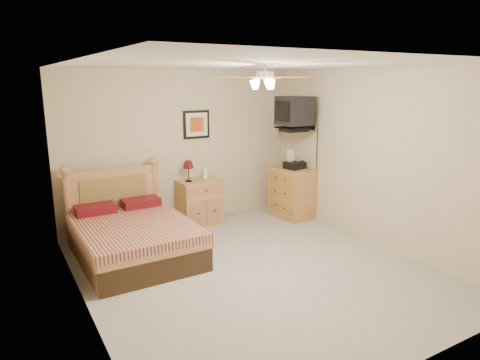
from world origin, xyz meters
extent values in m
plane|color=#9C988D|center=(0.00, 0.00, 0.00)|extent=(4.50, 4.50, 0.00)
cube|color=white|center=(0.00, 0.00, 2.50)|extent=(4.00, 4.50, 0.04)
cube|color=#C6B391|center=(0.00, 2.25, 1.25)|extent=(4.00, 0.04, 2.50)
cube|color=#C6B391|center=(0.00, -2.25, 1.25)|extent=(4.00, 0.04, 2.50)
cube|color=#C6B391|center=(-2.00, 0.00, 1.25)|extent=(0.04, 4.50, 2.50)
cube|color=#C6B391|center=(2.00, 0.00, 1.25)|extent=(0.04, 4.50, 2.50)
cube|color=#AD8347|center=(0.19, 2.00, 0.37)|extent=(0.68, 0.52, 0.73)
imported|color=white|center=(0.33, 2.05, 0.84)|extent=(0.10, 0.10, 0.22)
cube|color=black|center=(0.27, 2.23, 1.62)|extent=(0.46, 0.04, 0.46)
cube|color=#A67E42|center=(1.73, 1.51, 0.43)|extent=(0.56, 0.77, 0.86)
imported|color=#BFB39A|center=(1.69, 1.75, 0.87)|extent=(0.24, 0.28, 0.02)
imported|color=tan|center=(1.72, 1.76, 0.90)|extent=(0.30, 0.32, 0.02)
camera|label=1|loc=(-2.67, -4.22, 2.32)|focal=32.00mm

